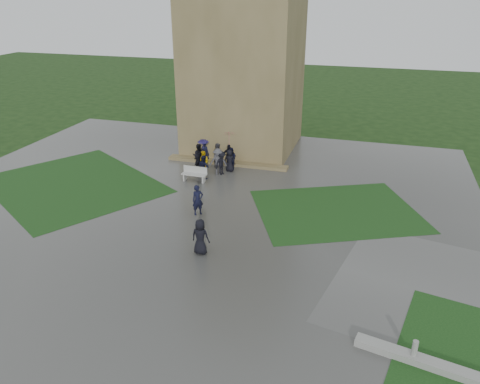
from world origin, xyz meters
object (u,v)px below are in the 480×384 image
(tower, at_px, (244,30))
(pedestrian_mid, at_px, (198,200))
(bench, at_px, (195,174))
(pedestrian_near, at_px, (200,237))

(tower, height_order, pedestrian_mid, tower)
(bench, distance_m, pedestrian_near, 9.33)
(pedestrian_mid, relative_size, pedestrian_near, 0.98)
(tower, xyz_separation_m, pedestrian_mid, (0.96, -12.70, -8.10))
(tower, xyz_separation_m, bench, (-1.07, -8.10, -8.48))
(bench, bearing_deg, tower, 83.45)
(pedestrian_mid, distance_m, pedestrian_near, 4.30)
(tower, bearing_deg, pedestrian_mid, -85.66)
(bench, distance_m, pedestrian_mid, 5.04)
(bench, height_order, pedestrian_near, pedestrian_near)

